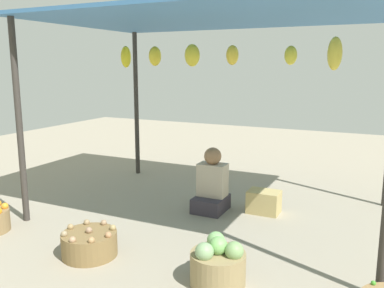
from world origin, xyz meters
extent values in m
plane|color=gray|center=(0.00, 0.00, 0.00)|extent=(14.00, 14.00, 0.00)
cylinder|color=#38332D|center=(-1.85, -1.16, 1.13)|extent=(0.07, 0.07, 2.25)
cylinder|color=#38332D|center=(-1.85, 1.16, 1.13)|extent=(0.07, 0.07, 2.25)
cube|color=teal|center=(0.00, 0.00, 2.27)|extent=(3.99, 2.62, 0.04)
ellipsoid|color=yellow|center=(-1.35, 0.20, 1.86)|extent=(0.13, 0.13, 0.28)
ellipsoid|color=yellow|center=(-0.81, 0.02, 1.86)|extent=(0.15, 0.15, 0.23)
ellipsoid|color=yellow|center=(-0.23, -0.14, 1.86)|extent=(0.17, 0.17, 0.25)
ellipsoid|color=yellow|center=(0.22, -0.06, 1.86)|extent=(0.13, 0.13, 0.21)
ellipsoid|color=yellow|center=(0.77, 0.31, 1.86)|extent=(0.14, 0.14, 0.21)
ellipsoid|color=gold|center=(1.29, -0.18, 1.86)|extent=(0.14, 0.14, 0.32)
cube|color=#36303B|center=(-0.06, 0.03, 0.09)|extent=(0.36, 0.44, 0.18)
cube|color=#BEAF97|center=(-0.06, 0.08, 0.38)|extent=(0.34, 0.22, 0.40)
sphere|color=#926C49|center=(-0.06, 0.08, 0.67)|extent=(0.21, 0.21, 0.21)
sphere|color=orange|center=(-1.85, -1.44, 0.25)|extent=(0.08, 0.08, 0.08)
cylinder|color=olive|center=(-0.61, -1.55, 0.11)|extent=(0.51, 0.51, 0.22)
sphere|color=#9A795D|center=(-0.61, -1.55, 0.25)|extent=(0.06, 0.06, 0.06)
sphere|color=#A7774F|center=(-0.39, -1.55, 0.24)|extent=(0.06, 0.06, 0.06)
sphere|color=#9E8654|center=(-0.46, -1.40, 0.24)|extent=(0.06, 0.06, 0.06)
sphere|color=#977959|center=(-0.61, -1.33, 0.24)|extent=(0.06, 0.06, 0.06)
sphere|color=#947B56|center=(-0.77, -1.40, 0.24)|extent=(0.06, 0.06, 0.06)
sphere|color=#9C7F53|center=(-0.83, -1.55, 0.24)|extent=(0.06, 0.06, 0.06)
sphere|color=#95805F|center=(-0.77, -1.71, 0.24)|extent=(0.06, 0.06, 0.06)
sphere|color=tan|center=(-0.61, -1.77, 0.24)|extent=(0.06, 0.06, 0.06)
sphere|color=#A77E50|center=(-0.46, -1.71, 0.24)|extent=(0.06, 0.06, 0.06)
cylinder|color=#907C52|center=(0.66, -1.51, 0.13)|extent=(0.45, 0.45, 0.27)
sphere|color=#73AF5D|center=(0.66, -1.51, 0.33)|extent=(0.15, 0.15, 0.15)
sphere|color=#789E5E|center=(0.79, -1.51, 0.31)|extent=(0.15, 0.15, 0.15)
sphere|color=#77AE64|center=(0.59, -1.39, 0.31)|extent=(0.15, 0.15, 0.15)
sphere|color=#7EA26E|center=(0.59, -1.63, 0.31)|extent=(0.15, 0.15, 0.15)
sphere|color=#40932A|center=(1.80, -1.37, 0.21)|extent=(0.04, 0.04, 0.04)
cube|color=tan|center=(0.54, 0.26, 0.13)|extent=(0.37, 0.27, 0.27)
camera|label=1|loc=(1.79, -4.35, 1.74)|focal=38.27mm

